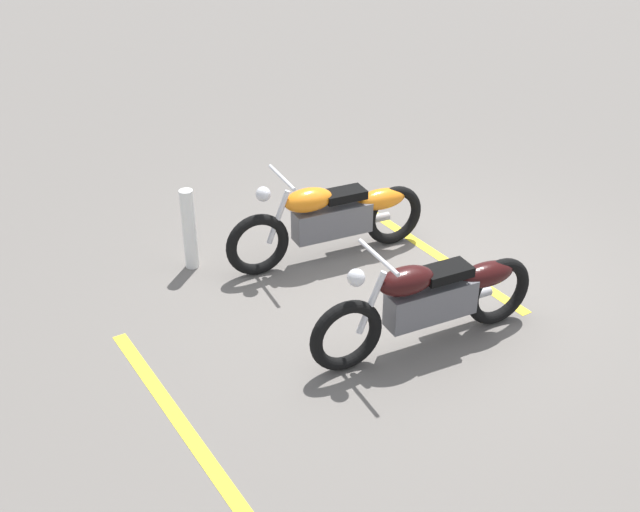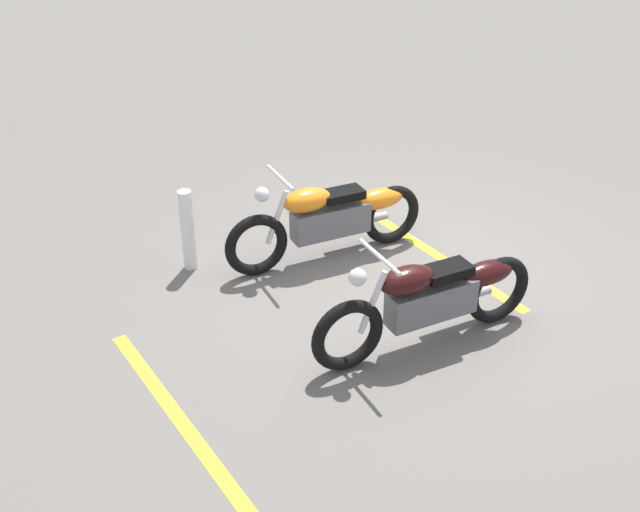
# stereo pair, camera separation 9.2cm
# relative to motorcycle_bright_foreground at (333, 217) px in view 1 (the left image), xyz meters

# --- Properties ---
(ground_plane) EXTENTS (60.00, 60.00, 0.00)m
(ground_plane) POSITION_rel_motorcycle_bright_foreground_xyz_m (-0.42, 0.87, -0.46)
(ground_plane) COLOR #66605B
(motorcycle_bright_foreground) EXTENTS (2.22, 0.64, 1.04)m
(motorcycle_bright_foreground) POSITION_rel_motorcycle_bright_foreground_xyz_m (0.00, 0.00, 0.00)
(motorcycle_bright_foreground) COLOR black
(motorcycle_bright_foreground) RESTS_ON ground
(motorcycle_dark_foreground) EXTENTS (2.23, 0.62, 1.04)m
(motorcycle_dark_foreground) POSITION_rel_motorcycle_bright_foreground_xyz_m (0.15, 1.75, 0.00)
(motorcycle_dark_foreground) COLOR black
(motorcycle_dark_foreground) RESTS_ON ground
(bollard_post) EXTENTS (0.14, 0.14, 0.87)m
(bollard_post) POSITION_rel_motorcycle_bright_foreground_xyz_m (1.34, -0.63, -0.03)
(bollard_post) COLOR white
(bollard_post) RESTS_ON ground
(parking_stripe_near) EXTENTS (0.18, 3.20, 0.01)m
(parking_stripe_near) POSITION_rel_motorcycle_bright_foreground_xyz_m (-0.95, 0.33, -0.46)
(parking_stripe_near) COLOR yellow
(parking_stripe_near) RESTS_ON ground
(parking_stripe_mid) EXTENTS (0.18, 3.20, 0.01)m
(parking_stripe_mid) POSITION_rel_motorcycle_bright_foreground_xyz_m (2.46, 1.73, -0.46)
(parking_stripe_mid) COLOR yellow
(parking_stripe_mid) RESTS_ON ground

